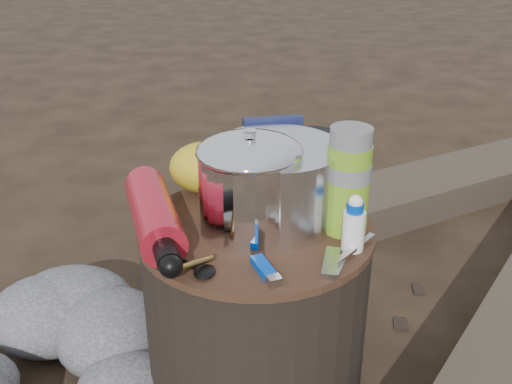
# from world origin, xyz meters

# --- Properties ---
(stump) EXTENTS (0.44, 0.44, 0.41)m
(stump) POSITION_xyz_m (0.00, 0.00, 0.20)
(stump) COLOR black
(stump) RESTS_ON ground
(log_small) EXTENTS (1.23, 0.94, 0.11)m
(log_small) POSITION_xyz_m (0.46, 0.91, 0.05)
(log_small) COLOR #3F362B
(log_small) RESTS_ON ground
(foil_windscreen) EXTENTS (0.25, 0.25, 0.15)m
(foil_windscreen) POSITION_xyz_m (0.03, 0.04, 0.48)
(foil_windscreen) COLOR silver
(foil_windscreen) RESTS_ON stump
(camping_pot) EXTENTS (0.19, 0.19, 0.19)m
(camping_pot) POSITION_xyz_m (-0.01, -0.01, 0.50)
(camping_pot) COLOR white
(camping_pot) RESTS_ON stump
(fuel_bottle) EXTENTS (0.20, 0.34, 0.08)m
(fuel_bottle) POSITION_xyz_m (-0.18, -0.04, 0.45)
(fuel_bottle) COLOR red
(fuel_bottle) RESTS_ON stump
(thermos) EXTENTS (0.08, 0.08, 0.20)m
(thermos) POSITION_xyz_m (0.17, 0.01, 0.51)
(thermos) COLOR #73A521
(thermos) RESTS_ON stump
(travel_mug) EXTENTS (0.09, 0.09, 0.14)m
(travel_mug) POSITION_xyz_m (0.10, 0.14, 0.48)
(travel_mug) COLOR black
(travel_mug) RESTS_ON stump
(stuff_sack) EXTENTS (0.16, 0.13, 0.11)m
(stuff_sack) POSITION_xyz_m (-0.12, 0.15, 0.46)
(stuff_sack) COLOR gold
(stuff_sack) RESTS_ON stump
(food_pouch) EXTENTS (0.13, 0.06, 0.16)m
(food_pouch) POSITION_xyz_m (0.02, 0.17, 0.49)
(food_pouch) COLOR #151B47
(food_pouch) RESTS_ON stump
(lighter) EXTENTS (0.06, 0.09, 0.02)m
(lighter) POSITION_xyz_m (0.03, -0.15, 0.42)
(lighter) COLOR #003EC1
(lighter) RESTS_ON stump
(multitool) EXTENTS (0.03, 0.09, 0.01)m
(multitool) POSITION_xyz_m (0.14, -0.12, 0.41)
(multitool) COLOR #B0B0B5
(multitool) RESTS_ON stump
(pot_grabber) EXTENTS (0.09, 0.14, 0.01)m
(pot_grabber) POSITION_xyz_m (0.16, -0.09, 0.41)
(pot_grabber) COLOR #B0B0B5
(pot_grabber) RESTS_ON stump
(spork) EXTENTS (0.13, 0.11, 0.01)m
(spork) POSITION_xyz_m (-0.12, -0.13, 0.41)
(spork) COLOR black
(spork) RESTS_ON stump
(squeeze_bottle) EXTENTS (0.04, 0.04, 0.09)m
(squeeze_bottle) POSITION_xyz_m (0.18, -0.06, 0.45)
(squeeze_bottle) COLOR white
(squeeze_bottle) RESTS_ON stump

